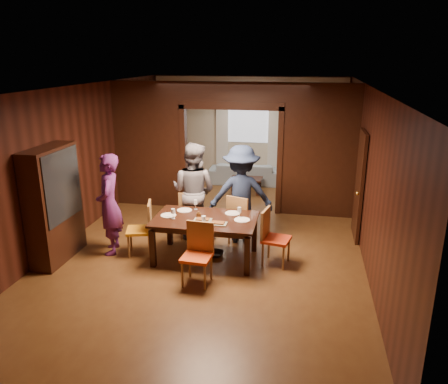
% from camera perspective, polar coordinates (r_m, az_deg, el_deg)
% --- Properties ---
extents(floor, '(9.00, 9.00, 0.00)m').
position_cam_1_polar(floor, '(8.75, -0.96, -5.71)').
color(floor, '#563318').
rests_on(floor, ground).
extents(ceiling, '(5.50, 9.00, 0.02)m').
position_cam_1_polar(ceiling, '(8.06, -1.06, 13.59)').
color(ceiling, silver).
rests_on(ceiling, room_walls).
extents(room_walls, '(5.52, 9.01, 2.90)m').
position_cam_1_polar(room_walls, '(10.09, 1.20, 6.38)').
color(room_walls, black).
rests_on(room_walls, floor).
extents(person_purple, '(0.62, 0.77, 1.82)m').
position_cam_1_polar(person_purple, '(8.00, -14.76, -1.59)').
color(person_purple, '#5B2160').
rests_on(person_purple, floor).
extents(person_grey, '(1.06, 0.92, 1.89)m').
position_cam_1_polar(person_grey, '(8.40, -3.99, 0.10)').
color(person_grey, slate).
rests_on(person_grey, floor).
extents(person_navy, '(1.32, 0.92, 1.87)m').
position_cam_1_polar(person_navy, '(8.23, 2.24, -0.29)').
color(person_navy, '#1B2744').
rests_on(person_navy, floor).
extents(sofa, '(2.02, 0.85, 0.58)m').
position_cam_1_polar(sofa, '(12.25, 2.81, 2.53)').
color(sofa, '#90A7BC').
rests_on(sofa, floor).
extents(serving_bowl, '(0.32, 0.32, 0.08)m').
position_cam_1_polar(serving_bowl, '(7.60, -1.24, -2.91)').
color(serving_bowl, black).
rests_on(serving_bowl, dining_table).
extents(dining_table, '(1.77, 1.10, 0.76)m').
position_cam_1_polar(dining_table, '(7.67, -2.43, -6.08)').
color(dining_table, black).
rests_on(dining_table, floor).
extents(coffee_table, '(0.80, 0.50, 0.40)m').
position_cam_1_polar(coffee_table, '(11.38, 2.95, 0.88)').
color(coffee_table, black).
rests_on(coffee_table, floor).
extents(chair_left, '(0.55, 0.55, 0.97)m').
position_cam_1_polar(chair_left, '(7.96, -11.02, -4.71)').
color(chair_left, orange).
rests_on(chair_left, floor).
extents(chair_right, '(0.52, 0.52, 0.97)m').
position_cam_1_polar(chair_right, '(7.49, 6.85, -5.94)').
color(chair_right, red).
rests_on(chair_right, floor).
extents(chair_far_l, '(0.49, 0.49, 0.97)m').
position_cam_1_polar(chair_far_l, '(8.54, -4.22, -2.85)').
color(chair_far_l, orange).
rests_on(chair_far_l, floor).
extents(chair_far_r, '(0.56, 0.56, 0.97)m').
position_cam_1_polar(chair_far_r, '(8.27, 2.36, -3.51)').
color(chair_far_r, '#E24215').
rests_on(chair_far_r, floor).
extents(chair_near, '(0.47, 0.47, 0.97)m').
position_cam_1_polar(chair_near, '(6.83, -3.58, -8.24)').
color(chair_near, '#E34715').
rests_on(chair_near, floor).
extents(hutch, '(0.40, 1.20, 2.00)m').
position_cam_1_polar(hutch, '(8.01, -21.34, -1.54)').
color(hutch, black).
rests_on(hutch, floor).
extents(door_right, '(0.06, 0.90, 2.10)m').
position_cam_1_polar(door_right, '(8.77, 17.25, 0.82)').
color(door_right, black).
rests_on(door_right, floor).
extents(window_far, '(1.20, 0.03, 1.30)m').
position_cam_1_polar(window_far, '(12.55, 3.21, 9.44)').
color(window_far, silver).
rests_on(window_far, back_wall).
extents(curtain_left, '(0.35, 0.06, 2.40)m').
position_cam_1_polar(curtain_left, '(12.70, -0.23, 7.51)').
color(curtain_left, white).
rests_on(curtain_left, back_wall).
extents(curtain_right, '(0.35, 0.06, 2.40)m').
position_cam_1_polar(curtain_right, '(12.50, 6.58, 7.24)').
color(curtain_right, white).
rests_on(curtain_right, back_wall).
extents(plate_left, '(0.27, 0.27, 0.01)m').
position_cam_1_polar(plate_left, '(7.70, -7.27, -3.04)').
color(plate_left, silver).
rests_on(plate_left, dining_table).
extents(plate_far_l, '(0.27, 0.27, 0.01)m').
position_cam_1_polar(plate_far_l, '(7.91, -5.18, -2.39)').
color(plate_far_l, silver).
rests_on(plate_far_l, dining_table).
extents(plate_far_r, '(0.27, 0.27, 0.01)m').
position_cam_1_polar(plate_far_r, '(7.74, 1.13, -2.78)').
color(plate_far_r, silver).
rests_on(plate_far_r, dining_table).
extents(plate_right, '(0.27, 0.27, 0.01)m').
position_cam_1_polar(plate_right, '(7.44, 2.36, -3.65)').
color(plate_right, white).
rests_on(plate_right, dining_table).
extents(plate_near, '(0.27, 0.27, 0.01)m').
position_cam_1_polar(plate_near, '(7.26, -3.30, -4.22)').
color(plate_near, white).
rests_on(plate_near, dining_table).
extents(platter_a, '(0.30, 0.20, 0.04)m').
position_cam_1_polar(platter_a, '(7.42, -2.80, -3.60)').
color(platter_a, gray).
rests_on(platter_a, dining_table).
extents(platter_b, '(0.30, 0.20, 0.04)m').
position_cam_1_polar(platter_b, '(7.26, -0.83, -4.08)').
color(platter_b, gray).
rests_on(platter_b, dining_table).
extents(wineglass_left, '(0.08, 0.08, 0.18)m').
position_cam_1_polar(wineglass_left, '(7.52, -6.67, -2.84)').
color(wineglass_left, silver).
rests_on(wineglass_left, dining_table).
extents(wineglass_far, '(0.08, 0.08, 0.18)m').
position_cam_1_polar(wineglass_far, '(7.94, -3.74, -1.65)').
color(wineglass_far, silver).
rests_on(wineglass_far, dining_table).
extents(wineglass_right, '(0.08, 0.08, 0.18)m').
position_cam_1_polar(wineglass_right, '(7.54, 2.02, -2.66)').
color(wineglass_right, silver).
rests_on(wineglass_right, dining_table).
extents(tumbler, '(0.07, 0.07, 0.14)m').
position_cam_1_polar(tumbler, '(7.25, -2.66, -3.67)').
color(tumbler, silver).
rests_on(tumbler, dining_table).
extents(condiment_jar, '(0.08, 0.08, 0.11)m').
position_cam_1_polar(condiment_jar, '(7.52, -3.32, -3.02)').
color(condiment_jar, '#482910').
rests_on(condiment_jar, dining_table).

